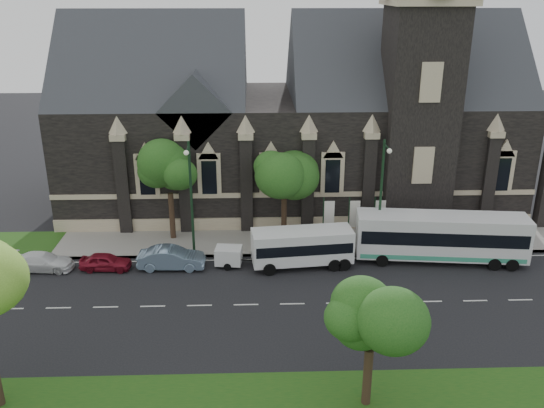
{
  "coord_description": "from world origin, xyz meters",
  "views": [
    {
      "loc": [
        0.61,
        -32.3,
        19.26
      ],
      "look_at": [
        1.88,
        6.0,
        4.66
      ],
      "focal_mm": 37.85,
      "sensor_mm": 36.0,
      "label": 1
    }
  ],
  "objects_px": {
    "car_far_red": "(106,262)",
    "tree_walk_right": "(287,169)",
    "tree_park_east": "(374,320)",
    "banner_flag_right": "(378,216)",
    "sedan": "(171,258)",
    "tree_walk_left": "(172,171)",
    "street_lamp_near": "(382,192)",
    "street_lamp_mid": "(191,194)",
    "box_trailer": "(229,256)",
    "banner_flag_left": "(327,217)",
    "car_far_white": "(42,262)",
    "shuttle_bus": "(302,246)",
    "tour_coach": "(441,236)",
    "banner_flag_center": "(352,217)"
  },
  "relations": [
    {
      "from": "tree_walk_right",
      "to": "street_lamp_near",
      "type": "distance_m",
      "value": 7.72
    },
    {
      "from": "banner_flag_center",
      "to": "car_far_white",
      "type": "height_order",
      "value": "banner_flag_center"
    },
    {
      "from": "shuttle_bus",
      "to": "car_far_white",
      "type": "height_order",
      "value": "shuttle_bus"
    },
    {
      "from": "tree_park_east",
      "to": "tree_walk_left",
      "type": "relative_size",
      "value": 0.82
    },
    {
      "from": "box_trailer",
      "to": "car_far_red",
      "type": "bearing_deg",
      "value": -171.69
    },
    {
      "from": "car_far_white",
      "to": "tree_park_east",
      "type": "bearing_deg",
      "value": -122.19
    },
    {
      "from": "banner_flag_center",
      "to": "car_far_red",
      "type": "distance_m",
      "value": 18.93
    },
    {
      "from": "tour_coach",
      "to": "sedan",
      "type": "bearing_deg",
      "value": -171.98
    },
    {
      "from": "car_far_white",
      "to": "street_lamp_mid",
      "type": "bearing_deg",
      "value": -78.08
    },
    {
      "from": "banner_flag_left",
      "to": "banner_flag_right",
      "type": "relative_size",
      "value": 1.0
    },
    {
      "from": "tree_park_east",
      "to": "street_lamp_mid",
      "type": "bearing_deg",
      "value": 121.79
    },
    {
      "from": "street_lamp_mid",
      "to": "box_trailer",
      "type": "height_order",
      "value": "street_lamp_mid"
    },
    {
      "from": "street_lamp_near",
      "to": "street_lamp_mid",
      "type": "height_order",
      "value": "same"
    },
    {
      "from": "box_trailer",
      "to": "street_lamp_near",
      "type": "bearing_deg",
      "value": 14.21
    },
    {
      "from": "tree_walk_left",
      "to": "banner_flag_left",
      "type": "height_order",
      "value": "tree_walk_left"
    },
    {
      "from": "sedan",
      "to": "tree_walk_left",
      "type": "bearing_deg",
      "value": 5.2
    },
    {
      "from": "tree_park_east",
      "to": "banner_flag_right",
      "type": "xyz_separation_m",
      "value": [
        4.11,
        18.32,
        -2.24
      ]
    },
    {
      "from": "tree_park_east",
      "to": "shuttle_bus",
      "type": "relative_size",
      "value": 0.84
    },
    {
      "from": "tree_park_east",
      "to": "street_lamp_mid",
      "type": "height_order",
      "value": "street_lamp_mid"
    },
    {
      "from": "tree_walk_right",
      "to": "tree_walk_left",
      "type": "relative_size",
      "value": 1.02
    },
    {
      "from": "tree_walk_right",
      "to": "banner_flag_left",
      "type": "height_order",
      "value": "tree_walk_right"
    },
    {
      "from": "banner_flag_right",
      "to": "sedan",
      "type": "bearing_deg",
      "value": -166.97
    },
    {
      "from": "tree_park_east",
      "to": "box_trailer",
      "type": "distance_m",
      "value": 17.09
    },
    {
      "from": "tour_coach",
      "to": "box_trailer",
      "type": "distance_m",
      "value": 15.74
    },
    {
      "from": "tour_coach",
      "to": "car_far_white",
      "type": "height_order",
      "value": "tour_coach"
    },
    {
      "from": "tree_walk_left",
      "to": "banner_flag_right",
      "type": "bearing_deg",
      "value": -6.04
    },
    {
      "from": "banner_flag_left",
      "to": "car_far_white",
      "type": "bearing_deg",
      "value": -170.28
    },
    {
      "from": "street_lamp_near",
      "to": "sedan",
      "type": "height_order",
      "value": "street_lamp_near"
    },
    {
      "from": "tree_walk_right",
      "to": "car_far_red",
      "type": "distance_m",
      "value": 15.36
    },
    {
      "from": "tree_park_east",
      "to": "shuttle_bus",
      "type": "xyz_separation_m",
      "value": [
        -2.1,
        14.73,
        -2.99
      ]
    },
    {
      "from": "street_lamp_near",
      "to": "car_far_red",
      "type": "xyz_separation_m",
      "value": [
        -20.19,
        -1.81,
        -4.49
      ]
    },
    {
      "from": "banner_flag_center",
      "to": "box_trailer",
      "type": "distance_m",
      "value": 10.31
    },
    {
      "from": "tree_walk_left",
      "to": "street_lamp_mid",
      "type": "distance_m",
      "value": 4.08
    },
    {
      "from": "banner_flag_center",
      "to": "tour_coach",
      "type": "height_order",
      "value": "banner_flag_center"
    },
    {
      "from": "sedan",
      "to": "box_trailer",
      "type": "bearing_deg",
      "value": -85.73
    },
    {
      "from": "tree_walk_left",
      "to": "car_far_red",
      "type": "distance_m",
      "value": 8.65
    },
    {
      "from": "car_far_red",
      "to": "banner_flag_left",
      "type": "bearing_deg",
      "value": -74.21
    },
    {
      "from": "banner_flag_center",
      "to": "street_lamp_mid",
      "type": "bearing_deg",
      "value": -171.18
    },
    {
      "from": "tree_walk_right",
      "to": "street_lamp_mid",
      "type": "relative_size",
      "value": 0.87
    },
    {
      "from": "tree_walk_right",
      "to": "shuttle_bus",
      "type": "distance_m",
      "value": 6.82
    },
    {
      "from": "car_far_red",
      "to": "tree_walk_right",
      "type": "bearing_deg",
      "value": -64.87
    },
    {
      "from": "tour_coach",
      "to": "car_far_red",
      "type": "relative_size",
      "value": 3.44
    },
    {
      "from": "banner_flag_right",
      "to": "car_far_white",
      "type": "bearing_deg",
      "value": -171.81
    },
    {
      "from": "tree_walk_left",
      "to": "car_far_white",
      "type": "relative_size",
      "value": 1.72
    },
    {
      "from": "tour_coach",
      "to": "shuttle_bus",
      "type": "xyz_separation_m",
      "value": [
        -10.32,
        -0.53,
        -0.34
      ]
    },
    {
      "from": "tour_coach",
      "to": "shuttle_bus",
      "type": "distance_m",
      "value": 10.34
    },
    {
      "from": "banner_flag_left",
      "to": "banner_flag_right",
      "type": "xyz_separation_m",
      "value": [
        4.0,
        0.0,
        0.0
      ]
    },
    {
      "from": "banner_flag_left",
      "to": "tour_coach",
      "type": "height_order",
      "value": "banner_flag_left"
    },
    {
      "from": "tree_walk_right",
      "to": "banner_flag_right",
      "type": "distance_m",
      "value": 8.05
    },
    {
      "from": "tree_park_east",
      "to": "box_trailer",
      "type": "relative_size",
      "value": 2.25
    }
  ]
}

